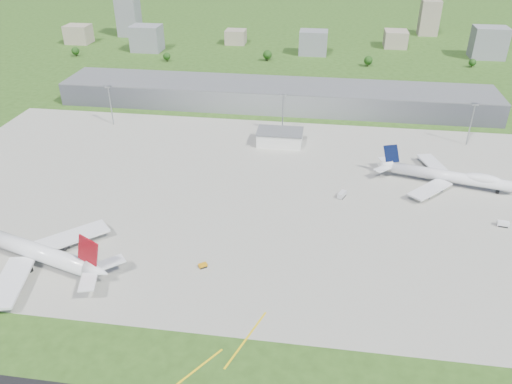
# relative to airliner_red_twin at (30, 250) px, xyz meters

# --- Properties ---
(ground) EXTENTS (1400.00, 1400.00, 0.00)m
(ground) POSITION_rel_airliner_red_twin_xyz_m (75.87, 176.81, -5.81)
(ground) COLOR #2B4B17
(ground) RESTS_ON ground
(apron) EXTENTS (360.00, 190.00, 0.08)m
(apron) POSITION_rel_airliner_red_twin_xyz_m (85.87, 66.81, -5.77)
(apron) COLOR gray
(apron) RESTS_ON ground
(terminal) EXTENTS (300.00, 42.00, 15.00)m
(terminal) POSITION_rel_airliner_red_twin_xyz_m (75.87, 191.81, 1.69)
(terminal) COLOR slate
(terminal) RESTS_ON ground
(ops_building) EXTENTS (26.00, 16.00, 8.00)m
(ops_building) POSITION_rel_airliner_red_twin_xyz_m (85.87, 126.81, -1.81)
(ops_building) COLOR silver
(ops_building) RESTS_ON ground
(mast_west) EXTENTS (3.50, 2.00, 25.90)m
(mast_west) POSITION_rel_airliner_red_twin_xyz_m (-24.13, 141.81, 11.90)
(mast_west) COLOR gray
(mast_west) RESTS_ON ground
(mast_center) EXTENTS (3.50, 2.00, 25.90)m
(mast_center) POSITION_rel_airliner_red_twin_xyz_m (85.87, 141.81, 11.90)
(mast_center) COLOR gray
(mast_center) RESTS_ON ground
(mast_east) EXTENTS (3.50, 2.00, 25.90)m
(mast_east) POSITION_rel_airliner_red_twin_xyz_m (195.87, 141.81, 11.90)
(mast_east) COLOR gray
(mast_east) RESTS_ON ground
(airliner_red_twin) EXTENTS (77.79, 59.34, 21.80)m
(airliner_red_twin) POSITION_rel_airliner_red_twin_xyz_m (0.00, 0.00, 0.00)
(airliner_red_twin) COLOR silver
(airliner_red_twin) RESTS_ON ground
(airliner_blue_quad) EXTENTS (68.75, 53.10, 18.13)m
(airliner_blue_quad) POSITION_rel_airliner_red_twin_xyz_m (175.97, 88.98, -0.77)
(airliner_blue_quad) COLOR silver
(airliner_blue_quad) RESTS_ON ground
(tug_yellow) EXTENTS (3.80, 3.43, 1.67)m
(tug_yellow) POSITION_rel_airliner_red_twin_xyz_m (67.94, 6.22, -4.93)
(tug_yellow) COLOR orange
(tug_yellow) RESTS_ON ground
(van_white_near) EXTENTS (4.59, 6.18, 2.84)m
(van_white_near) POSITION_rel_airliner_red_twin_xyz_m (122.30, 68.96, -4.38)
(van_white_near) COLOR silver
(van_white_near) RESTS_ON ground
(van_white_far) EXTENTS (5.11, 2.89, 2.51)m
(van_white_far) POSITION_rel_airliner_red_twin_xyz_m (192.89, 53.56, -4.54)
(van_white_far) COLOR silver
(van_white_far) RESTS_ON ground
(bldg_far_w) EXTENTS (24.00, 20.00, 18.00)m
(bldg_far_w) POSITION_rel_airliner_red_twin_xyz_m (-144.13, 346.81, 3.19)
(bldg_far_w) COLOR gray
(bldg_far_w) RESTS_ON ground
(bldg_w) EXTENTS (28.00, 22.00, 24.00)m
(bldg_w) POSITION_rel_airliner_red_twin_xyz_m (-64.13, 326.81, 6.19)
(bldg_w) COLOR slate
(bldg_w) RESTS_ON ground
(bldg_cw) EXTENTS (20.00, 18.00, 14.00)m
(bldg_cw) POSITION_rel_airliner_red_twin_xyz_m (15.87, 366.81, 1.19)
(bldg_cw) COLOR gray
(bldg_cw) RESTS_ON ground
(bldg_c) EXTENTS (26.00, 20.00, 22.00)m
(bldg_c) POSITION_rel_airliner_red_twin_xyz_m (95.87, 336.81, 5.19)
(bldg_c) COLOR slate
(bldg_c) RESTS_ON ground
(bldg_ce) EXTENTS (22.00, 24.00, 16.00)m
(bldg_ce) POSITION_rel_airliner_red_twin_xyz_m (175.87, 376.81, 2.19)
(bldg_ce) COLOR gray
(bldg_ce) RESTS_ON ground
(bldg_e) EXTENTS (30.00, 22.00, 28.00)m
(bldg_e) POSITION_rel_airliner_red_twin_xyz_m (255.87, 346.81, 8.19)
(bldg_e) COLOR slate
(bldg_e) RESTS_ON ground
(bldg_tall_w) EXTENTS (22.00, 20.00, 44.00)m
(bldg_tall_w) POSITION_rel_airliner_red_twin_xyz_m (-104.13, 386.81, 16.19)
(bldg_tall_w) COLOR slate
(bldg_tall_w) RESTS_ON ground
(bldg_tall_e) EXTENTS (20.00, 18.00, 36.00)m
(bldg_tall_e) POSITION_rel_airliner_red_twin_xyz_m (215.87, 436.81, 12.19)
(bldg_tall_e) COLOR gray
(bldg_tall_e) RESTS_ON ground
(tree_far_w) EXTENTS (7.20, 7.20, 8.80)m
(tree_far_w) POSITION_rel_airliner_red_twin_xyz_m (-124.13, 296.81, -0.62)
(tree_far_w) COLOR #382314
(tree_far_w) RESTS_ON ground
(tree_w) EXTENTS (6.75, 6.75, 8.25)m
(tree_w) POSITION_rel_airliner_red_twin_xyz_m (-34.13, 291.81, -0.95)
(tree_w) COLOR #382314
(tree_w) RESTS_ON ground
(tree_c) EXTENTS (8.10, 8.10, 9.90)m
(tree_c) POSITION_rel_airliner_red_twin_xyz_m (55.87, 306.81, 0.03)
(tree_c) COLOR #382314
(tree_c) RESTS_ON ground
(tree_e) EXTENTS (7.65, 7.65, 9.35)m
(tree_e) POSITION_rel_airliner_red_twin_xyz_m (145.87, 301.81, -0.30)
(tree_e) COLOR #382314
(tree_e) RESTS_ON ground
(tree_far_e) EXTENTS (6.30, 6.30, 7.70)m
(tree_far_e) POSITION_rel_airliner_red_twin_xyz_m (235.87, 311.81, -1.27)
(tree_far_e) COLOR #382314
(tree_far_e) RESTS_ON ground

